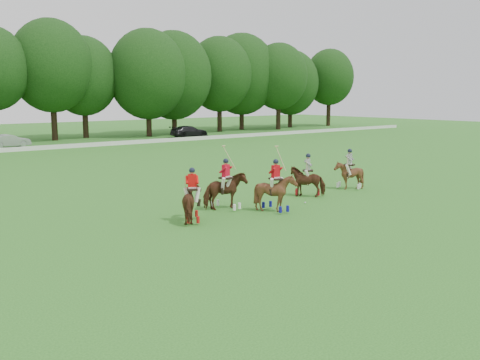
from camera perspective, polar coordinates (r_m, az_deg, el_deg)
ground at (r=22.76m, az=7.12°, el=-4.73°), size 180.00×180.00×0.00m
boundary_rail at (r=55.94m, az=-21.97°, el=3.11°), size 120.00×0.10×0.44m
car_mid at (r=60.16m, az=-23.41°, el=3.84°), size 4.30×2.07×1.36m
car_right at (r=69.32m, az=-5.43°, el=5.18°), size 5.11×2.30×1.46m
polo_red_a at (r=22.98m, az=-5.10°, el=-2.38°), size 1.77×2.13×2.35m
polo_red_b at (r=25.34m, az=-1.51°, el=-1.18°), size 2.08×1.91×2.98m
polo_red_c at (r=24.97m, az=3.81°, el=-1.32°), size 1.56×1.72×3.01m
polo_stripe_a at (r=28.98m, az=7.23°, el=-0.07°), size 1.92×1.96×2.30m
polo_stripe_b at (r=31.44m, az=11.55°, el=0.56°), size 1.83×1.91×2.34m
polo_ball at (r=27.05m, az=6.96°, el=-2.41°), size 0.09×0.09×0.09m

